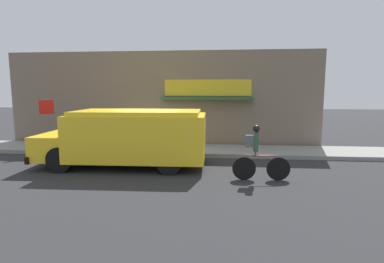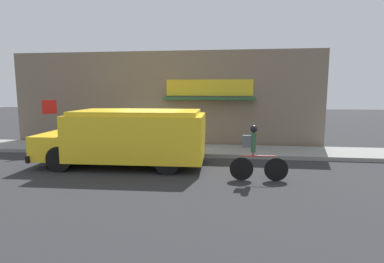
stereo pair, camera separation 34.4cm
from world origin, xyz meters
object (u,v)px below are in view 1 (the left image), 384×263
Objects in this scene: school_bus at (130,137)px; cyclist at (258,154)px; stop_sign_post at (47,116)px; trash_bin at (158,137)px.

school_bus reaches higher than cyclist.
stop_sign_post reaches higher than school_bus.
school_bus is 7.38× the size of trash_bin.
stop_sign_post is (-8.68, 3.37, 0.82)m from cyclist.
stop_sign_post is at bearing -166.08° from trash_bin.
cyclist is 9.35m from stop_sign_post.
school_bus is 2.74× the size of stop_sign_post.
stop_sign_post reaches higher than trash_bin.
school_bus is 3.26m from trash_bin.
school_bus is 4.58m from cyclist.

